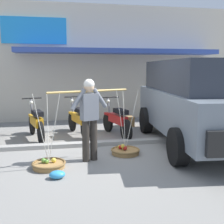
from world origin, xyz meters
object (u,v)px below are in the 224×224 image
at_px(fruit_basket_left_side, 125,151).
at_px(wooden_crate, 127,121).
at_px(motorcycle_second_in_row, 36,123).
at_px(motorcycle_end_of_row, 117,121).
at_px(motorcycle_third_in_row, 79,120).
at_px(parked_truck, 197,100).
at_px(fruit_basket_right_side, 49,164).
at_px(fruit_vendor, 89,114).
at_px(plastic_litter_bag, 57,175).

height_order(fruit_basket_left_side, wooden_crate, fruit_basket_left_side).
xyz_separation_m(motorcycle_second_in_row, wooden_crate, (2.84, 1.21, -0.29)).
xyz_separation_m(motorcycle_second_in_row, motorcycle_end_of_row, (2.21, -0.13, 0.00)).
distance_m(motorcycle_third_in_row, parked_truck, 3.28).
bearing_deg(fruit_basket_right_side, fruit_vendor, 19.13).
relative_size(fruit_vendor, motorcycle_end_of_row, 0.94).
bearing_deg(fruit_basket_left_side, motorcycle_second_in_row, 138.67).
bearing_deg(motorcycle_third_in_row, parked_truck, -28.61).
height_order(fruit_vendor, fruit_basket_right_side, fruit_vendor).
bearing_deg(fruit_basket_left_side, fruit_vendor, -160.47).
bearing_deg(fruit_basket_left_side, motorcycle_third_in_row, 113.63).
height_order(fruit_basket_right_side, parked_truck, parked_truck).
relative_size(fruit_vendor, parked_truck, 0.34).
xyz_separation_m(fruit_basket_left_side, motorcycle_third_in_row, (-0.88, 2.01, 0.38)).
distance_m(fruit_vendor, motorcycle_second_in_row, 2.47).
height_order(motorcycle_end_of_row, plastic_litter_bag, motorcycle_end_of_row).
bearing_deg(fruit_basket_right_side, parked_truck, 16.37).
xyz_separation_m(fruit_basket_left_side, motorcycle_end_of_row, (0.17, 1.67, 0.38)).
relative_size(fruit_vendor, fruit_basket_right_side, 1.17).
xyz_separation_m(plastic_litter_bag, wooden_crate, (2.31, 4.17, 0.09)).
xyz_separation_m(motorcycle_end_of_row, wooden_crate, (0.63, 1.34, -0.29)).
bearing_deg(plastic_litter_bag, fruit_basket_left_side, 37.53).
height_order(fruit_vendor, plastic_litter_bag, fruit_vendor).
distance_m(parked_truck, wooden_crate, 2.94).
bearing_deg(fruit_basket_right_side, plastic_litter_bag, -74.74).
bearing_deg(plastic_litter_bag, fruit_vendor, 51.86).
bearing_deg(fruit_vendor, motorcycle_end_of_row, 62.97).
height_order(motorcycle_third_in_row, motorcycle_end_of_row, same).
distance_m(motorcycle_second_in_row, motorcycle_third_in_row, 1.18).
height_order(fruit_vendor, parked_truck, parked_truck).
height_order(fruit_vendor, motorcycle_third_in_row, fruit_vendor).
bearing_deg(wooden_crate, fruit_basket_right_side, -124.43).
bearing_deg(motorcycle_third_in_row, plastic_litter_bag, -101.23).
distance_m(fruit_basket_right_side, motorcycle_end_of_row, 2.93).
xyz_separation_m(fruit_basket_right_side, parked_truck, (3.60, 1.06, 1.06)).
xyz_separation_m(fruit_vendor, wooden_crate, (1.63, 3.30, -0.82)).
distance_m(fruit_vendor, fruit_basket_right_side, 1.26).
relative_size(motorcycle_second_in_row, motorcycle_third_in_row, 1.00).
bearing_deg(fruit_vendor, motorcycle_third_in_row, 91.23).
relative_size(fruit_basket_right_side, motorcycle_end_of_row, 0.81).
xyz_separation_m(fruit_basket_right_side, plastic_litter_bag, (0.16, -0.57, -0.00)).
bearing_deg(fruit_basket_left_side, wooden_crate, 75.14).
height_order(motorcycle_second_in_row, parked_truck, parked_truck).
relative_size(fruit_basket_left_side, motorcycle_end_of_row, 0.81).
bearing_deg(fruit_vendor, motorcycle_second_in_row, 120.12).
distance_m(fruit_basket_right_side, plastic_litter_bag, 0.60).
xyz_separation_m(fruit_basket_left_side, motorcycle_second_in_row, (-2.04, 1.80, 0.38)).
height_order(fruit_basket_right_side, plastic_litter_bag, fruit_basket_right_side).
bearing_deg(motorcycle_second_in_row, motorcycle_end_of_row, -3.35).
xyz_separation_m(fruit_vendor, fruit_basket_left_side, (0.83, 0.29, -0.90)).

